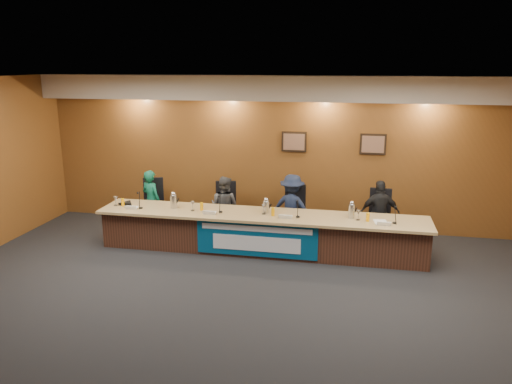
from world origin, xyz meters
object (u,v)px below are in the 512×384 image
(panelist_a, at_px, (151,201))
(office_chair_c, at_px, (292,216))
(carafe_left, at_px, (174,202))
(banner, at_px, (256,239))
(office_chair_b, at_px, (226,212))
(carafe_mid, at_px, (266,207))
(panelist_d, at_px, (380,214))
(dais_body, at_px, (261,233))
(office_chair_a, at_px, (154,207))
(panelist_c, at_px, (292,208))
(panelist_b, at_px, (224,206))
(carafe_right, at_px, (352,211))
(office_chair_d, at_px, (379,221))
(speakerphone, at_px, (127,203))

(panelist_a, relative_size, office_chair_c, 2.71)
(carafe_left, bearing_deg, banner, -13.14)
(panelist_a, height_order, office_chair_c, panelist_a)
(panelist_a, bearing_deg, office_chair_b, -151.88)
(carafe_mid, bearing_deg, panelist_d, 18.27)
(dais_body, xyz_separation_m, panelist_d, (2.17, 0.71, 0.30))
(office_chair_a, height_order, carafe_left, carafe_left)
(office_chair_a, xyz_separation_m, office_chair_b, (1.57, 0.00, 0.00))
(office_chair_b, bearing_deg, carafe_mid, -50.43)
(panelist_c, xyz_separation_m, office_chair_a, (-2.95, 0.10, -0.19))
(office_chair_b, bearing_deg, panelist_b, -101.84)
(panelist_c, distance_m, office_chair_c, 0.21)
(carafe_left, xyz_separation_m, carafe_mid, (1.78, 0.05, -0.01))
(banner, distance_m, carafe_mid, 0.66)
(panelist_d, bearing_deg, office_chair_b, -9.93)
(banner, bearing_deg, panelist_a, 155.39)
(panelist_b, xyz_separation_m, office_chair_c, (1.38, 0.10, -0.14))
(panelist_a, height_order, office_chair_a, panelist_a)
(office_chair_b, bearing_deg, carafe_right, -29.58)
(office_chair_b, relative_size, office_chair_d, 1.00)
(office_chair_c, height_order, carafe_mid, carafe_mid)
(office_chair_d, height_order, speakerphone, speakerphone)
(dais_body, bearing_deg, speakerphone, 179.59)
(office_chair_a, bearing_deg, carafe_left, -66.27)
(office_chair_a, distance_m, carafe_left, 1.21)
(dais_body, bearing_deg, carafe_mid, 15.59)
(panelist_c, height_order, office_chair_a, panelist_c)
(office_chair_b, distance_m, carafe_mid, 1.32)
(office_chair_b, relative_size, office_chair_c, 1.00)
(office_chair_a, height_order, office_chair_c, same)
(panelist_d, xyz_separation_m, office_chair_d, (0.00, 0.10, -0.17))
(banner, height_order, office_chair_d, banner)
(carafe_mid, relative_size, carafe_right, 0.88)
(panelist_b, height_order, office_chair_a, panelist_b)
(office_chair_b, relative_size, carafe_mid, 2.12)
(panelist_b, distance_m, office_chair_b, 0.17)
(speakerphone, bearing_deg, carafe_left, -2.32)
(carafe_right, xyz_separation_m, speakerphone, (-4.32, 0.02, -0.10))
(carafe_left, bearing_deg, dais_body, 0.71)
(panelist_b, xyz_separation_m, panelist_d, (3.06, 0.00, 0.03))
(office_chair_c, xyz_separation_m, speakerphone, (-3.17, -0.79, 0.30))
(panelist_b, xyz_separation_m, office_chair_b, (0.00, 0.10, -0.14))
(panelist_a, bearing_deg, office_chair_a, -65.52)
(banner, distance_m, office_chair_a, 2.75)
(dais_body, relative_size, panelist_d, 4.61)
(panelist_b, height_order, office_chair_c, panelist_b)
(panelist_d, relative_size, speakerphone, 4.07)
(panelist_b, bearing_deg, office_chair_b, -75.96)
(panelist_c, bearing_deg, office_chair_d, -165.87)
(speakerphone, bearing_deg, panelist_a, 72.93)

